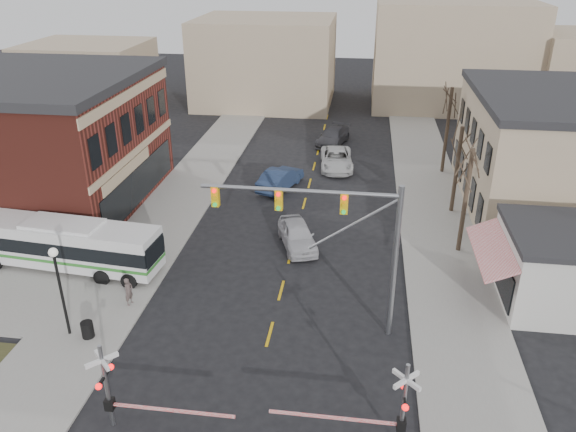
% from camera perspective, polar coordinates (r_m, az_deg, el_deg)
% --- Properties ---
extents(ground, '(160.00, 160.00, 0.00)m').
position_cam_1_polar(ground, '(27.18, -2.59, -14.46)').
color(ground, black).
rests_on(ground, ground).
extents(sidewalk_west, '(5.00, 60.00, 0.12)m').
position_cam_1_polar(sidewalk_west, '(46.02, -9.92, 3.01)').
color(sidewalk_west, gray).
rests_on(sidewalk_west, ground).
extents(sidewalk_east, '(5.00, 60.00, 0.12)m').
position_cam_1_polar(sidewalk_east, '(44.35, 14.25, 1.69)').
color(sidewalk_east, gray).
rests_on(sidewalk_east, ground).
extents(tree_east_a, '(0.28, 0.28, 6.75)m').
position_cam_1_polar(tree_east_a, '(35.90, 17.56, 1.45)').
color(tree_east_a, '#382B21').
rests_on(tree_east_a, sidewalk_east).
extents(tree_east_b, '(0.28, 0.28, 6.30)m').
position_cam_1_polar(tree_east_b, '(41.52, 16.76, 4.51)').
color(tree_east_b, '#382B21').
rests_on(tree_east_b, sidewalk_east).
extents(tree_east_c, '(0.28, 0.28, 7.20)m').
position_cam_1_polar(tree_east_c, '(48.91, 15.84, 8.35)').
color(tree_east_c, '#382B21').
rests_on(tree_east_c, sidewalk_east).
extents(transit_bus, '(11.57, 3.56, 2.93)m').
position_cam_1_polar(transit_bus, '(35.66, -21.60, -2.65)').
color(transit_bus, silver).
rests_on(transit_bus, ground).
extents(traffic_signal_mast, '(9.29, 0.30, 8.00)m').
position_cam_1_polar(traffic_signal_mast, '(26.14, 5.38, -1.29)').
color(traffic_signal_mast, gray).
rests_on(traffic_signal_mast, ground).
extents(rr_crossing_west, '(5.60, 1.36, 4.00)m').
position_cam_1_polar(rr_crossing_west, '(23.84, -16.97, -16.38)').
color(rr_crossing_west, gray).
rests_on(rr_crossing_west, ground).
extents(rr_crossing_east, '(5.60, 1.36, 4.00)m').
position_cam_1_polar(rr_crossing_east, '(22.54, 10.49, -18.47)').
color(rr_crossing_east, gray).
rests_on(rr_crossing_east, ground).
extents(street_lamp, '(0.44, 0.44, 4.84)m').
position_cam_1_polar(street_lamp, '(28.78, -22.35, -5.53)').
color(street_lamp, black).
rests_on(street_lamp, sidewalk_west).
extents(trash_bin, '(0.60, 0.60, 0.84)m').
position_cam_1_polar(trash_bin, '(29.78, -19.70, -10.81)').
color(trash_bin, black).
rests_on(trash_bin, sidewalk_west).
extents(car_a, '(3.43, 5.19, 1.64)m').
position_cam_1_polar(car_a, '(36.02, 0.95, -1.92)').
color(car_a, '#B6B5BB').
rests_on(car_a, ground).
extents(car_b, '(3.36, 5.45, 1.70)m').
position_cam_1_polar(car_b, '(44.78, -0.78, 3.85)').
color(car_b, '#1D2B48').
rests_on(car_b, ground).
extents(car_c, '(3.21, 6.06, 1.62)m').
position_cam_1_polar(car_c, '(49.26, 4.95, 5.78)').
color(car_c, '#BBBBBB').
rests_on(car_c, ground).
extents(car_d, '(3.54, 5.75, 1.55)m').
position_cam_1_polar(car_d, '(55.44, 4.59, 8.05)').
color(car_d, '#3B3A3F').
rests_on(car_d, ground).
extents(pedestrian_near, '(0.52, 0.66, 1.59)m').
position_cam_1_polar(pedestrian_near, '(31.36, -15.88, -7.38)').
color(pedestrian_near, '#544643').
rests_on(pedestrian_near, sidewalk_west).
extents(pedestrian_far, '(1.10, 1.11, 1.81)m').
position_cam_1_polar(pedestrian_far, '(34.97, -19.51, -4.07)').
color(pedestrian_far, '#343C5C').
rests_on(pedestrian_far, sidewalk_west).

